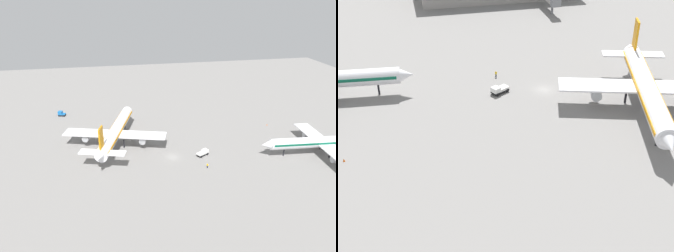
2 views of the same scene
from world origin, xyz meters
TOP-DOWN VIEW (x-y plane):
  - ground at (0.00, 0.00)m, footprint 288.00×288.00m
  - airplane_at_gate at (-19.00, 14.12)m, footprint 38.67×47.25m
  - airplane_taxiing at (52.21, -7.43)m, footprint 42.90×34.48m
  - baggage_tug at (-42.93, 47.77)m, footprint 3.58×2.91m
  - pushback_tractor at (11.10, -0.66)m, footprint 4.77×3.81m
  - ground_crew_worker at (10.03, -9.40)m, footprint 0.54×0.54m
  - safety_cone_near_gate at (45.93, 19.76)m, footprint 0.44×0.44m

SIDE VIEW (x-z plane):
  - ground at x=0.00m, z-range 0.00..0.00m
  - safety_cone_near_gate at x=45.93m, z-range 0.00..0.60m
  - ground_crew_worker at x=10.03m, z-range 0.01..1.68m
  - pushback_tractor at x=11.10m, z-range 0.02..1.92m
  - baggage_tug at x=-42.93m, z-range 0.01..2.31m
  - airplane_taxiing at x=52.21m, z-range -1.78..11.27m
  - airplane_at_gate at x=-19.00m, z-range -2.00..12.67m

